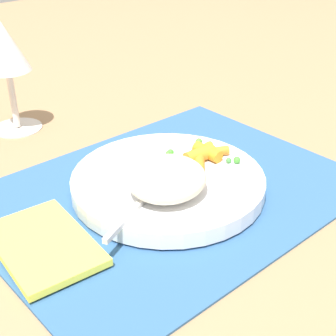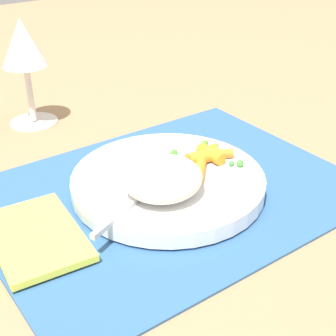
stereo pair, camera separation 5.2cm
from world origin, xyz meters
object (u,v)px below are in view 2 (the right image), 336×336
object	(u,v)px
wine_glass	(24,49)
plate	(168,182)
napkin	(34,235)
fork	(155,184)
rice_mound	(163,178)
carrot_portion	(205,157)

from	to	relation	value
wine_glass	plate	bearing A→B (deg)	-80.41
plate	wine_glass	xyz separation A→B (m)	(-0.05, 0.29, 0.10)
wine_glass	napkin	distance (m)	0.33
fork	rice_mound	bearing A→B (deg)	-98.00
rice_mound	fork	distance (m)	0.03
plate	carrot_portion	bearing A→B (deg)	-1.67
plate	rice_mound	world-z (taller)	rice_mound
plate	wine_glass	distance (m)	0.32
fork	napkin	xyz separation A→B (m)	(-0.14, 0.02, -0.02)
napkin	plate	bearing A→B (deg)	-1.34
rice_mound	fork	xyz separation A→B (m)	(0.00, 0.02, -0.02)
carrot_portion	fork	distance (m)	0.08
plate	napkin	size ratio (longest dim) A/B	1.78
plate	rice_mound	xyz separation A→B (m)	(-0.03, -0.03, 0.03)
fork	wine_glass	bearing A→B (deg)	94.43
plate	fork	bearing A→B (deg)	-156.47
carrot_portion	napkin	distance (m)	0.23
plate	wine_glass	size ratio (longest dim) A/B	1.42
rice_mound	wine_glass	xyz separation A→B (m)	(-0.02, 0.32, 0.07)
napkin	rice_mound	bearing A→B (deg)	-13.66
rice_mound	wine_glass	distance (m)	0.33
fork	napkin	distance (m)	0.15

